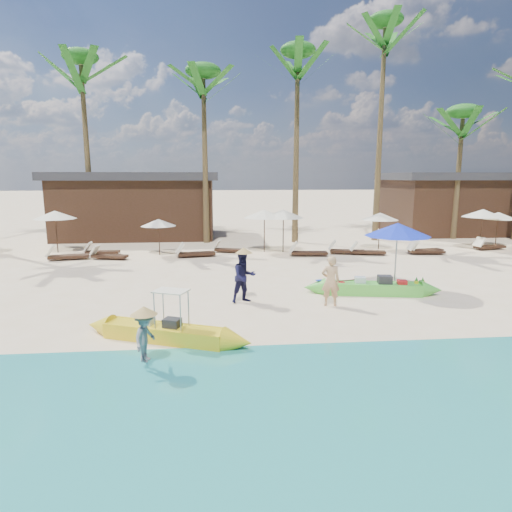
{
  "coord_description": "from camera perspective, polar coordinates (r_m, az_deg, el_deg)",
  "views": [
    {
      "loc": [
        -2.68,
        -12.2,
        4.02
      ],
      "look_at": [
        -1.39,
        2.0,
        1.38
      ],
      "focal_mm": 30.0,
      "sensor_mm": 36.0,
      "label": 1
    }
  ],
  "objects": [
    {
      "name": "resort_parasol_7",
      "position": [
        24.81,
        16.21,
        5.1
      ],
      "size": [
        2.0,
        2.0,
        2.06
      ],
      "color": "#341E15",
      "rests_on": "ground"
    },
    {
      "name": "palm_2",
      "position": [
        28.83,
        -22.14,
        20.09
      ],
      "size": [
        2.08,
        2.08,
        11.33
      ],
      "color": "brown",
      "rests_on": "ground"
    },
    {
      "name": "vendor_green",
      "position": [
        13.81,
        -1.62,
        -2.8
      ],
      "size": [
        1.0,
        0.89,
        1.68
      ],
      "primitive_type": "imported",
      "rotation": [
        0.0,
        0.0,
        0.37
      ],
      "color": "black",
      "rests_on": "ground"
    },
    {
      "name": "green_canoe",
      "position": [
        15.41,
        15.22,
        -4.13
      ],
      "size": [
        5.25,
        1.24,
        0.67
      ],
      "rotation": [
        0.0,
        0.0,
        -0.17
      ],
      "color": "green",
      "rests_on": "ground"
    },
    {
      "name": "pavilion_east",
      "position": [
        34.11,
        24.25,
        6.53
      ],
      "size": [
        8.8,
        6.6,
        4.3
      ],
      "color": "#341E15",
      "rests_on": "ground"
    },
    {
      "name": "lounger_3_right",
      "position": [
        23.76,
        -20.07,
        0.61
      ],
      "size": [
        1.78,
        0.56,
        0.6
      ],
      "rotation": [
        0.0,
        0.0,
        -0.01
      ],
      "color": "#341E15",
      "rests_on": "ground"
    },
    {
      "name": "resort_parasol_5",
      "position": [
        22.99,
        1.12,
        5.66
      ],
      "size": [
        2.24,
        2.24,
        2.3
      ],
      "color": "#341E15",
      "rests_on": "ground"
    },
    {
      "name": "resort_parasol_8",
      "position": [
        26.91,
        28.0,
        5.07
      ],
      "size": [
        2.2,
        2.2,
        2.26
      ],
      "color": "#341E15",
      "rests_on": "ground"
    },
    {
      "name": "resort_parasol_3",
      "position": [
        25.21,
        -25.24,
        4.99
      ],
      "size": [
        2.19,
        2.19,
        2.25
      ],
      "color": "#341E15",
      "rests_on": "ground"
    },
    {
      "name": "wet_sand_strip",
      "position": [
        8.67,
        14.11,
        -17.44
      ],
      "size": [
        240.0,
        4.5,
        0.01
      ],
      "primitive_type": "cube",
      "color": "tan",
      "rests_on": "ground"
    },
    {
      "name": "lounger_3_left",
      "position": [
        22.97,
        -24.06,
        0.07
      ],
      "size": [
        2.04,
        0.96,
        0.66
      ],
      "rotation": [
        0.0,
        0.0,
        0.19
      ],
      "color": "#341E15",
      "rests_on": "ground"
    },
    {
      "name": "blue_umbrella",
      "position": [
        15.73,
        18.35,
        3.37
      ],
      "size": [
        2.27,
        2.27,
        2.45
      ],
      "color": "#99999E",
      "rests_on": "ground"
    },
    {
      "name": "lounger_7_left",
      "position": [
        23.08,
        14.44,
        0.66
      ],
      "size": [
        1.89,
        0.92,
        0.62
      ],
      "rotation": [
        0.0,
        0.0,
        -0.21
      ],
      "color": "#341E15",
      "rests_on": "ground"
    },
    {
      "name": "palm_6",
      "position": [
        31.05,
        25.78,
        15.11
      ],
      "size": [
        2.08,
        2.08,
        8.51
      ],
      "color": "brown",
      "rests_on": "ground"
    },
    {
      "name": "lounger_5_left",
      "position": [
        23.11,
        -3.82,
        0.95
      ],
      "size": [
        1.76,
        0.97,
        0.57
      ],
      "rotation": [
        0.0,
        0.0,
        -0.29
      ],
      "color": "#341E15",
      "rests_on": "ground"
    },
    {
      "name": "palm_3",
      "position": [
        26.87,
        -6.99,
        20.2
      ],
      "size": [
        2.08,
        2.08,
        10.52
      ],
      "color": "brown",
      "rests_on": "ground"
    },
    {
      "name": "palm_4",
      "position": [
        27.2,
        5.54,
        21.98
      ],
      "size": [
        2.08,
        2.08,
        11.7
      ],
      "color": "brown",
      "rests_on": "ground"
    },
    {
      "name": "lounger_6_left",
      "position": [
        22.16,
        6.75,
        0.56
      ],
      "size": [
        1.99,
        0.8,
        0.66
      ],
      "rotation": [
        0.0,
        0.0,
        -0.11
      ],
      "color": "#341E15",
      "rests_on": "ground"
    },
    {
      "name": "vendor_yellow",
      "position": [
        9.41,
        -14.56,
        -10.36
      ],
      "size": [
        0.6,
        0.79,
        1.09
      ],
      "primitive_type": "imported",
      "rotation": [
        0.0,
        0.0,
        1.26
      ],
      "color": "gray",
      "rests_on": "ground"
    },
    {
      "name": "lounger_8_left",
      "position": [
        24.17,
        21.48,
        0.71
      ],
      "size": [
        1.93,
        0.75,
        0.64
      ],
      "rotation": [
        0.0,
        0.0,
        -0.09
      ],
      "color": "#341E15",
      "rests_on": "ground"
    },
    {
      "name": "lounger_9_left",
      "position": [
        27.23,
        28.52,
        1.19
      ],
      "size": [
        1.96,
        0.97,
        0.64
      ],
      "rotation": [
        0.0,
        0.0,
        0.22
      ],
      "color": "#341E15",
      "rests_on": "ground"
    },
    {
      "name": "tourist",
      "position": [
        13.64,
        9.91,
        -3.29
      ],
      "size": [
        0.63,
        0.45,
        1.61
      ],
      "primitive_type": "imported",
      "rotation": [
        0.0,
        0.0,
        3.03
      ],
      "color": "tan",
      "rests_on": "ground"
    },
    {
      "name": "lounger_4_right",
      "position": [
        21.96,
        -8.31,
        0.44
      ],
      "size": [
        2.04,
        0.96,
        0.67
      ],
      "rotation": [
        0.0,
        0.0,
        0.19
      ],
      "color": "#341E15",
      "rests_on": "ground"
    },
    {
      "name": "lounger_4_left",
      "position": [
        22.4,
        -19.22,
        0.11
      ],
      "size": [
        1.9,
        0.96,
        0.62
      ],
      "rotation": [
        0.0,
        0.0,
        -0.23
      ],
      "color": "#341E15",
      "rests_on": "ground"
    },
    {
      "name": "yellow_canoe",
      "position": [
        11.03,
        -12.01,
        -9.93
      ],
      "size": [
        4.8,
        2.19,
        1.31
      ],
      "rotation": [
        0.0,
        0.0,
        -0.38
      ],
      "color": "yellow",
      "rests_on": "ground"
    },
    {
      "name": "resort_parasol_4",
      "position": [
        22.67,
        -12.88,
        4.36
      ],
      "size": [
        1.83,
        1.83,
        1.88
      ],
      "color": "#341E15",
      "rests_on": "ground"
    },
    {
      "name": "ground",
      "position": [
        13.13,
        6.9,
        -7.41
      ],
      "size": [
        240.0,
        240.0,
        0.0
      ],
      "primitive_type": "plane",
      "color": "beige",
      "rests_on": "ground"
    },
    {
      "name": "resort_parasol_6",
      "position": [
        23.04,
        3.68,
        5.64
      ],
      "size": [
        2.23,
        2.23,
        2.3
      ],
      "color": "#341E15",
      "rests_on": "ground"
    },
    {
      "name": "resort_parasol_9",
      "position": [
        28.44,
        29.59,
        4.7
      ],
      "size": [
        1.96,
        1.96,
        2.02
      ],
      "color": "#341E15",
      "rests_on": "ground"
    },
    {
      "name": "lounger_6_right",
      "position": [
        23.04,
        11.73,
        0.79
      ],
      "size": [
        1.99,
        1.0,
        0.65
      ],
      "rotation": [
        0.0,
        0.0,
        -0.23
      ],
      "color": "#341E15",
      "rests_on": "ground"
    },
    {
      "name": "palm_5",
      "position": [
        29.25,
        16.64,
        23.54
      ],
      "size": [
        2.08,
        2.08,
        13.6
      ],
      "color": "brown",
      "rests_on": "ground"
    },
    {
      "name": "lounger_7_right",
      "position": [
        24.43,
        21.44,
        0.82
      ],
      "size": [
        1.98,
        0.89,
        0.65
      ],
      "rotation": [
        0.0,
        0.0,
        0.16
      ],
      "color": "#341E15",
      "rests_on": "ground"
    },
    {
      "name": "pavilion_west",
      "position": [
        30.23,
        -15.43,
        6.67
      ],
      "size": [
        10.8,
        6.6,
        4.3
      ],
      "color": "#341E15",
      "rests_on": "ground"
    }
  ]
}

